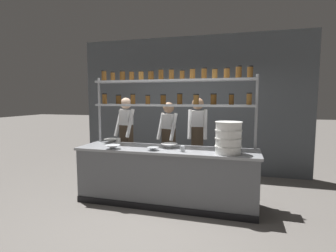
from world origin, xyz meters
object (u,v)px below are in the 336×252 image
Objects in this scene: chef_left at (126,134)px; prep_bowl_near_left at (111,141)px; spice_shelf_unit at (172,94)px; serving_cup_by_board at (118,141)px; prep_bowl_center_front at (113,147)px; prep_bowl_center_back at (169,146)px; chef_right at (197,136)px; prep_bowl_near_right at (153,149)px; container_stack at (228,138)px; serving_cup_front at (183,149)px; chef_center at (168,138)px.

chef_left reaches higher than prep_bowl_near_left.
serving_cup_by_board is (-0.96, -0.14, -0.84)m from spice_shelf_unit.
prep_bowl_center_back reaches higher than prep_bowl_center_front.
chef_right is 9.40× the size of prep_bowl_near_right.
container_stack is at bearing -9.05° from chef_left.
prep_bowl_near_left is at bearing 158.61° from serving_cup_by_board.
prep_bowl_near_left is (-0.10, -0.45, -0.06)m from chef_left.
chef_right reaches higher than serving_cup_front.
chef_right is 1.02m from serving_cup_front.
chef_right reaches higher than prep_bowl_center_front.
prep_bowl_near_right is at bearing -32.50° from chef_left.
chef_left reaches higher than serving_cup_front.
serving_cup_front is (1.13, 0.09, 0.01)m from prep_bowl_center_front.
prep_bowl_center_front is 0.89× the size of prep_bowl_center_back.
prep_bowl_center_back is at bearing -83.36° from spice_shelf_unit.
spice_shelf_unit reaches higher than serving_cup_front.
serving_cup_front is 1.33m from serving_cup_by_board.
chef_left reaches higher than prep_bowl_center_back.
serving_cup_front is (0.47, 0.02, 0.02)m from prep_bowl_near_right.
chef_center is 1.56m from container_stack.
spice_shelf_unit is 1.62× the size of chef_right.
chef_left is 1.29m from prep_bowl_near_right.
prep_bowl_near_left is 1.04× the size of prep_bowl_center_front.
prep_bowl_near_left is 1.34× the size of prep_bowl_near_right.
chef_left is at bearing 148.05° from prep_bowl_center_back.
chef_right is at bearing 122.32° from container_stack.
spice_shelf_unit is 1.37m from chef_left.
prep_bowl_near_right is at bearing -106.35° from spice_shelf_unit.
chef_left is at bearing 102.48° from prep_bowl_center_front.
serving_cup_front is (0.28, -0.24, 0.01)m from prep_bowl_center_back.
spice_shelf_unit is 10.45× the size of prep_bowl_center_back.
prep_bowl_center_back is at bearing 21.22° from prep_bowl_center_front.
prep_bowl_near_right is at bearing -177.50° from serving_cup_front.
prep_bowl_center_back is (0.03, -0.28, -0.86)m from spice_shelf_unit.
chef_center is 6.89× the size of prep_bowl_center_front.
container_stack is at bearing -10.01° from serving_cup_by_board.
serving_cup_front is at bearing -176.22° from container_stack.
prep_bowl_near_right is (-1.15, -0.07, -0.21)m from container_stack.
spice_shelf_unit is 0.91m from prep_bowl_center_back.
serving_cup_front is at bearing 2.50° from prep_bowl_near_right.
chef_center is at bearing 116.34° from serving_cup_front.
chef_center is 0.82m from prep_bowl_center_back.
chef_right is 0.85m from prep_bowl_center_back.
container_stack is at bearing -11.08° from prep_bowl_near_left.
prep_bowl_near_right is (0.04, -1.05, -0.01)m from chef_center.
prep_bowl_center_back is at bearing -8.31° from serving_cup_by_board.
chef_center is 1.05m from prep_bowl_near_right.
prep_bowl_near_left is (-1.52, -0.55, -0.06)m from chef_right.
prep_bowl_center_back is at bearing 168.25° from container_stack.
chef_left is 1.00× the size of chef_right.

